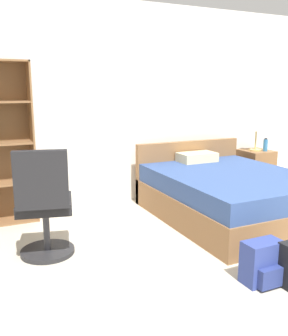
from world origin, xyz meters
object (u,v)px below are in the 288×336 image
(nightstand, at_px, (255,170))
(bed, at_px, (228,194))
(water_bottle, at_px, (265,145))
(backpack_blue, at_px, (263,264))
(office_chair, at_px, (44,207))
(table_lamp, at_px, (257,126))

(nightstand, bearing_deg, bed, -144.12)
(water_bottle, bearing_deg, backpack_blue, -132.34)
(bed, height_order, office_chair, office_chair)
(nightstand, height_order, table_lamp, table_lamp)
(bed, xyz_separation_m, office_chair, (-2.19, -0.23, 0.20))
(office_chair, height_order, backpack_blue, office_chair)
(bed, xyz_separation_m, backpack_blue, (-0.72, -1.41, -0.12))
(table_lamp, bearing_deg, backpack_blue, -129.51)
(table_lamp, relative_size, water_bottle, 2.48)
(backpack_blue, bearing_deg, office_chair, 141.15)
(bed, bearing_deg, backpack_blue, -117.25)
(office_chair, xyz_separation_m, nightstand, (3.33, 1.05, -0.18))
(bed, bearing_deg, water_bottle, 30.63)
(office_chair, relative_size, nightstand, 1.69)
(water_bottle, xyz_separation_m, backpack_blue, (-1.93, -2.12, -0.53))
(office_chair, xyz_separation_m, water_bottle, (3.40, 0.94, 0.21))
(nightstand, xyz_separation_m, table_lamp, (-0.04, -0.01, 0.67))
(nightstand, relative_size, table_lamp, 1.25)
(table_lamp, height_order, water_bottle, table_lamp)
(office_chair, height_order, table_lamp, table_lamp)
(nightstand, xyz_separation_m, water_bottle, (0.07, -0.11, 0.39))
(bed, xyz_separation_m, nightstand, (1.14, 0.83, 0.02))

